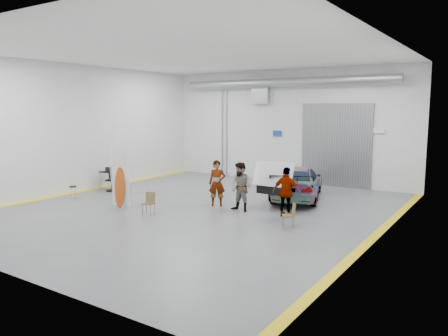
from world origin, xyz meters
The scene contains 13 objects.
ground centered at (0.00, 0.00, 0.00)m, with size 16.00×16.00×0.00m, color #5A5C61.
room_shell centered at (0.24, 2.22, 4.08)m, with size 14.02×16.18×6.01m.
sedan_car centered at (2.43, 4.05, 0.72)m, with size 2.02×4.95×1.43m, color silver.
person_a centered at (0.31, 0.91, 0.94)m, with size 0.68×0.45×1.87m, color #947250.
person_b centered at (1.62, 0.61, 0.95)m, with size 0.93×0.72×1.91m, color #446D7D.
person_c centered at (3.45, 0.81, 0.92)m, with size 1.07×0.44×1.84m, color #A76537.
surfboard_display centered at (-2.79, -1.52, 1.08)m, with size 0.73×0.38×2.67m.
folding_chair_near centered at (-0.99, -1.74, 0.26)m, with size 0.48×0.50×0.83m.
folding_chair_far centered at (4.17, -0.55, 0.26)m, with size 0.54×0.63×0.83m.
shop_stool centered at (-5.49, -1.65, 0.31)m, with size 0.32×0.32×0.62m.
work_table centered at (-6.20, 1.25, 0.84)m, with size 1.35×0.68×1.10m.
office_chair centered at (-5.72, 0.83, 0.48)m, with size 0.63×0.66×1.08m.
trunk_lid centered at (2.43, 1.83, 1.45)m, with size 1.67×1.02×0.04m, color silver.
Camera 1 is at (10.15, -13.54, 3.96)m, focal length 35.00 mm.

